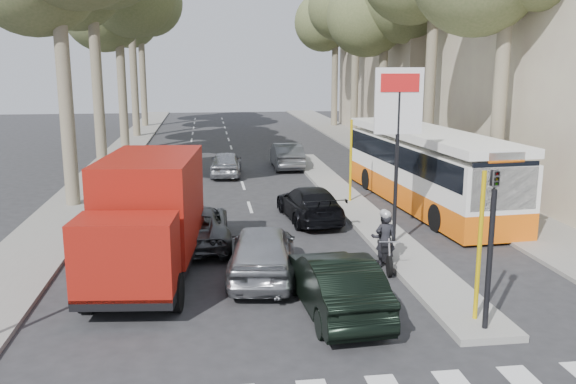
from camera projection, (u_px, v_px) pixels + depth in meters
name	position (u px, v px, depth m)	size (l,w,h in m)	color
ground	(323.00, 315.00, 14.15)	(120.00, 120.00, 0.00)	#28282B
sidewalk_right	(380.00, 152.00, 39.49)	(3.20, 70.00, 0.12)	gray
median_left	(124.00, 151.00, 40.24)	(2.40, 64.00, 0.12)	gray
traffic_island	(350.00, 202.00, 25.22)	(1.50, 26.00, 0.16)	gray
building_far	(437.00, 33.00, 47.47)	(11.00, 20.00, 16.00)	#B7A88E
billboard	(398.00, 131.00, 18.65)	(1.50, 12.10, 5.60)	yellow
traffic_light_island	(492.00, 223.00, 12.60)	(0.16, 0.41, 3.60)	black
tree_l_e	(141.00, 5.00, 53.64)	(7.40, 7.20, 14.49)	#6B604C
tree_r_e	(337.00, 9.00, 54.02)	(7.40, 7.20, 14.10)	#6B604C
silver_hatchback	(262.00, 251.00, 16.47)	(1.77, 4.39, 1.50)	#9DA0A5
dark_hatchback	(335.00, 283.00, 14.15)	(1.51, 4.34, 1.43)	black
queue_car_a	(195.00, 226.00, 19.44)	(2.14, 4.63, 1.29)	#44484B
queue_car_b	(309.00, 204.00, 22.52)	(1.78, 4.39, 1.27)	black
queue_car_c	(226.00, 163.00, 31.42)	(1.53, 3.82, 1.30)	#B0B3B9
queue_car_d	(287.00, 155.00, 33.72)	(1.50, 4.31, 1.42)	#54585C
queue_car_e	(130.00, 208.00, 22.05)	(1.66, 4.08, 1.18)	black
red_truck	(148.00, 217.00, 16.18)	(2.92, 6.35, 3.28)	black
city_bus	(425.00, 166.00, 24.71)	(3.42, 12.02, 3.13)	orange
motorcycle	(384.00, 240.00, 17.41)	(0.79, 1.99, 1.70)	black
pedestrian_near	(533.00, 188.00, 23.54)	(1.03, 0.50, 1.76)	#413752
pedestrian_far	(475.00, 184.00, 24.69)	(1.03, 0.46, 1.59)	brown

